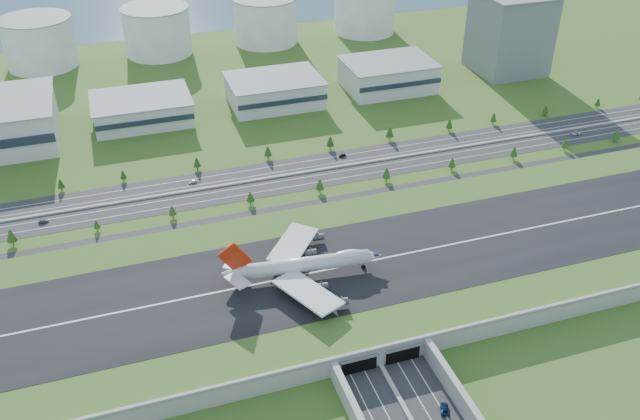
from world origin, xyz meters
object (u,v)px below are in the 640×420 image
object	(u,v)px
boeing_747	(303,264)
car_7	(193,182)
car_5	(342,156)
car_4	(43,221)
office_tower	(510,33)
car_2	(445,409)
car_6	(577,133)
fuel_tank_a	(39,43)

from	to	relation	value
boeing_747	car_7	distance (m)	108.58
car_5	car_4	bearing A→B (deg)	-100.43
car_4	boeing_747	bearing A→B (deg)	-132.55
boeing_747	car_4	world-z (taller)	boeing_747
office_tower	car_5	xyz separation A→B (m)	(-158.42, -89.26, -26.66)
car_2	car_4	bearing A→B (deg)	-29.76
boeing_747	car_4	size ratio (longest dim) A/B	14.30
boeing_747	car_2	size ratio (longest dim) A/B	11.37
car_2	car_7	xyz separation A→B (m)	(-55.99, 179.17, -0.14)
car_4	car_6	world-z (taller)	car_6
fuel_tank_a	car_2	size ratio (longest dim) A/B	8.43
fuel_tank_a	car_5	world-z (taller)	fuel_tank_a
car_5	car_2	bearing A→B (deg)	-25.88
car_6	boeing_747	bearing A→B (deg)	113.85
boeing_747	car_7	size ratio (longest dim) A/B	14.36
car_4	fuel_tank_a	bearing A→B (deg)	-1.56
car_4	office_tower	bearing A→B (deg)	-73.48
fuel_tank_a	car_6	size ratio (longest dim) A/B	8.46
car_2	car_7	distance (m)	187.71
boeing_747	car_6	size ratio (longest dim) A/B	11.41
boeing_747	car_2	xyz separation A→B (m)	(26.57, -75.48, -12.98)
boeing_747	car_6	bearing A→B (deg)	30.50
boeing_747	car_6	distance (m)	217.74
office_tower	fuel_tank_a	world-z (taller)	office_tower
car_4	car_7	size ratio (longest dim) A/B	1.00
office_tower	car_6	bearing A→B (deg)	-98.24
boeing_747	fuel_tank_a	bearing A→B (deg)	115.31
fuel_tank_a	car_7	distance (m)	221.28
car_6	car_7	size ratio (longest dim) A/B	1.26
fuel_tank_a	car_2	bearing A→B (deg)	-71.06
fuel_tank_a	car_7	world-z (taller)	fuel_tank_a
car_5	car_6	world-z (taller)	car_6
car_7	car_5	bearing A→B (deg)	78.84
fuel_tank_a	car_6	xyz separation A→B (m)	(304.47, -222.15, -16.56)
car_6	car_4	bearing A→B (deg)	89.81
fuel_tank_a	car_2	world-z (taller)	fuel_tank_a
office_tower	boeing_747	bearing A→B (deg)	-137.57
car_4	car_7	bearing A→B (deg)	-80.61
office_tower	car_2	world-z (taller)	office_tower
car_4	car_5	bearing A→B (deg)	-85.72
fuel_tank_a	car_5	xyz separation A→B (m)	(161.58, -204.26, -16.66)
fuel_tank_a	car_7	size ratio (longest dim) A/B	10.64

